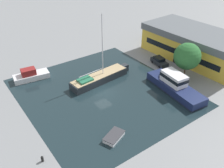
{
  "coord_description": "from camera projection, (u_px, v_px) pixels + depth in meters",
  "views": [
    {
      "loc": [
        30.28,
        -19.81,
        24.36
      ],
      "look_at": [
        0.0,
        1.96,
        1.0
      ],
      "focal_mm": 40.0,
      "sensor_mm": 36.0,
      "label": 1
    }
  ],
  "objects": [
    {
      "name": "ground_plane",
      "position": [
        103.0,
        92.0,
        43.57
      ],
      "size": [
        440.0,
        440.0,
        0.0
      ],
      "primitive_type": "plane",
      "color": "gray"
    },
    {
      "name": "water_canal",
      "position": [
        103.0,
        92.0,
        43.57
      ],
      "size": [
        28.56,
        26.16,
        0.01
      ],
      "primitive_type": "cube",
      "color": "#19282D",
      "rests_on": "ground"
    },
    {
      "name": "warehouse_building",
      "position": [
        195.0,
        44.0,
        53.75
      ],
      "size": [
        23.02,
        11.99,
        6.12
      ],
      "rotation": [
        0.0,
        0.0,
        0.05
      ],
      "color": "gold",
      "rests_on": "ground"
    },
    {
      "name": "quay_tree_near_building",
      "position": [
        187.0,
        56.0,
        45.36
      ],
      "size": [
        4.95,
        4.95,
        7.04
      ],
      "color": "brown",
      "rests_on": "ground"
    },
    {
      "name": "parked_car",
      "position": [
        159.0,
        61.0,
        51.93
      ],
      "size": [
        4.42,
        2.42,
        1.66
      ],
      "rotation": [
        0.0,
        0.0,
        4.55
      ],
      "color": "#1E2328",
      "rests_on": "ground"
    },
    {
      "name": "sailboat_moored",
      "position": [
        100.0,
        77.0,
        46.34
      ],
      "size": [
        3.69,
        12.93,
        12.6
      ],
      "rotation": [
        0.0,
        0.0,
        0.09
      ],
      "color": "#23282D",
      "rests_on": "water_canal"
    },
    {
      "name": "motor_cruiser",
      "position": [
        175.0,
        85.0,
        43.28
      ],
      "size": [
        12.21,
        4.76,
        3.37
      ],
      "rotation": [
        0.0,
        0.0,
        1.46
      ],
      "color": "#19234C",
      "rests_on": "water_canal"
    },
    {
      "name": "small_dinghy",
      "position": [
        114.0,
        136.0,
        33.89
      ],
      "size": [
        2.84,
        3.61,
        0.61
      ],
      "rotation": [
        0.0,
        0.0,
        0.38
      ],
      "color": "white",
      "rests_on": "water_canal"
    },
    {
      "name": "cabin_boat",
      "position": [
        31.0,
        75.0,
        47.01
      ],
      "size": [
        3.32,
        6.76,
        2.21
      ],
      "rotation": [
        0.0,
        0.0,
        -0.13
      ],
      "color": "silver",
      "rests_on": "water_canal"
    },
    {
      "name": "mooring_bollard",
      "position": [
        42.0,
        159.0,
        30.47
      ],
      "size": [
        0.35,
        0.35,
        0.83
      ],
      "color": "black",
      "rests_on": "ground"
    }
  ]
}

